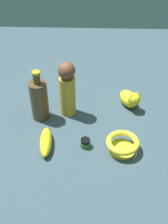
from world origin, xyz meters
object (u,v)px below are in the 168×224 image
Objects in this scene: cat_figurine at (130,98)px; banana at (46,142)px; person_figure_adult at (67,89)px; nail_polish_jar at (85,143)px; bowl at (123,144)px; bottle_tall at (39,99)px.

banana is at bearing -52.90° from cat_figurine.
banana is (0.21, -0.07, -0.11)m from person_figure_adult.
nail_polish_jar is 0.26× the size of banana.
bowl reaches higher than banana.
person_figure_adult is (0.06, -0.28, 0.09)m from cat_figurine.
banana is at bearing -88.32° from nail_polish_jar.
nail_polish_jar is at bearing 22.00° from person_figure_adult.
person_figure_adult is 0.13m from bottle_tall.
cat_figurine is 0.41m from bottle_tall.
person_figure_adult reaches higher than banana.
nail_polish_jar is 0.16× the size of person_figure_adult.
cat_figurine is at bearing -57.58° from banana.
person_figure_adult reaches higher than bowl.
bottle_tall is at bearing -75.03° from person_figure_adult.
person_figure_adult is at bearing -23.81° from banana.
bowl is at bearing 83.67° from nail_polish_jar.
person_figure_adult is 0.33m from bowl.
bowl is at bearing 61.26° from bottle_tall.
bottle_tall is at bearing -130.71° from nail_polish_jar.
nail_polish_jar is 0.31× the size of bowl.
bottle_tall is 0.20m from banana.
person_figure_adult is 0.25m from banana.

